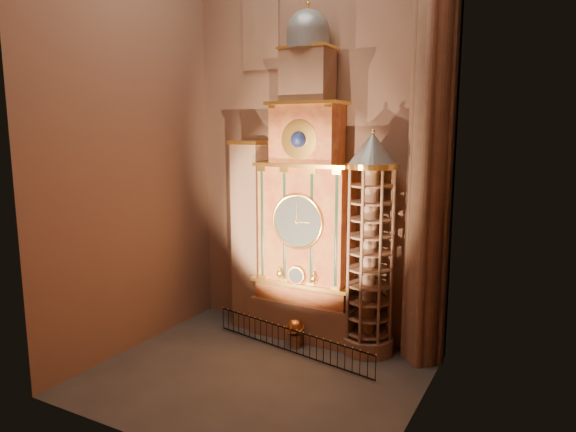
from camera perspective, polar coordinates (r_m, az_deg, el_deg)
The scene contains 11 objects.
floor at distance 23.93m, azimuth -3.54°, elevation -17.19°, with size 14.00×14.00×0.00m, color #383330.
wall_back at distance 26.66m, azimuth 3.12°, elevation 10.05°, with size 22.00×22.00×0.00m, color #8B5C4B.
wall_left at distance 25.79m, azimuth -17.34°, elevation 9.66°, with size 22.00×22.00×0.00m, color #8B5C4B.
wall_right at distance 18.63m, azimuth 15.01°, elevation 9.97°, with size 22.00×22.00×0.00m, color #8B5C4B.
astronomical_clock at distance 26.04m, azimuth 2.06°, elevation 0.52°, with size 5.60×2.41×16.70m.
portrait_tower at distance 27.97m, azimuth -4.20°, elevation -2.05°, with size 1.80×1.60×10.20m.
stair_turret at distance 24.75m, azimuth 9.07°, elevation -3.40°, with size 2.50×2.50×10.80m.
gothic_pier at distance 23.71m, azimuth 15.71°, elevation 9.78°, with size 2.04×2.04×22.00m.
stained_glass_window at distance 28.68m, azimuth -3.06°, elevation 21.08°, with size 2.20×0.14×5.20m.
celestial_globe at distance 26.33m, azimuth 0.77°, elevation -12.56°, with size 1.06×1.01×1.42m.
iron_railing at distance 25.66m, azimuth 0.28°, elevation -13.68°, with size 9.24×1.83×1.17m.
Camera 1 is at (11.34, -18.12, 10.75)m, focal length 32.00 mm.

